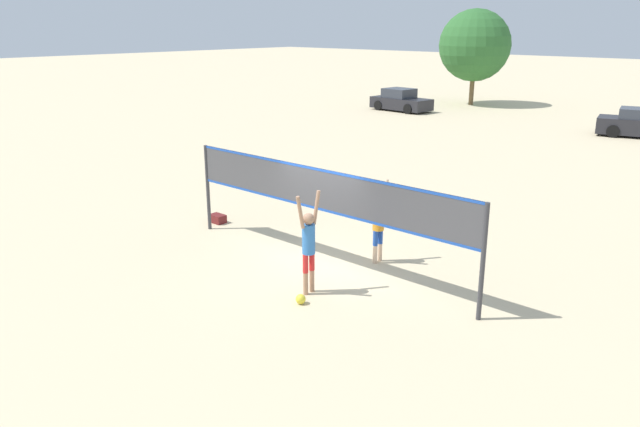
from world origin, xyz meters
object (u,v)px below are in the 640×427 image
player_blocker (378,221)px  parked_car_near (401,101)px  gear_bag (218,219)px  tree_left_cluster (475,45)px  player_spiker (309,241)px  volleyball_net (320,195)px  volleyball (301,299)px

player_blocker → parked_car_near: player_blocker is taller
gear_bag → tree_left_cluster: tree_left_cluster is taller
player_spiker → gear_bag: bearing=71.1°
volleyball_net → volleyball: 2.74m
player_spiker → volleyball: (0.25, -0.52, -1.09)m
volleyball → gear_bag: bearing=157.2°
volleyball_net → gear_bag: (-4.53, 0.52, -1.66)m
player_spiker → tree_left_cluster: bearing=23.2°
volleyball_net → player_blocker: size_ratio=4.19×
player_spiker → player_blocker: (0.00, 2.47, -0.12)m
player_blocker → player_spiker: bearing=-0.0°
gear_bag → player_blocker: bearing=6.5°
player_blocker → gear_bag: (-5.40, -0.62, -0.95)m
volleyball_net → player_spiker: bearing=-56.8°
tree_left_cluster → volleyball: bearing=-66.7°
volleyball → player_blocker: bearing=94.8°
player_blocker → volleyball: (0.25, -2.99, -0.96)m
volleyball → gear_bag: (-5.65, 2.37, 0.01)m
volleyball_net → parked_car_near: 28.23m
parked_car_near → tree_left_cluster: 7.24m
gear_bag → volleyball: bearing=-22.8°
volleyball → parked_car_near: parked_car_near is taller
volleyball_net → gear_bag: size_ratio=17.91×
tree_left_cluster → volleyball_net: bearing=-67.2°
player_blocker → gear_bag: player_blocker is taller
player_blocker → volleyball: size_ratio=9.62×
player_blocker → tree_left_cluster: (-13.56, 29.09, 3.04)m
gear_bag → parked_car_near: size_ratio=0.11×
volleyball_net → tree_left_cluster: size_ratio=1.30×
player_spiker → tree_left_cluster: (-13.55, 31.56, 2.91)m
volleyball_net → player_spiker: (0.87, -1.33, -0.59)m
parked_car_near → tree_left_cluster: size_ratio=0.64×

